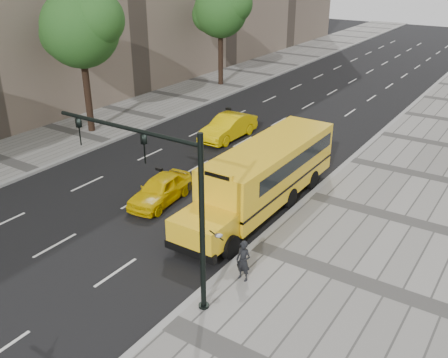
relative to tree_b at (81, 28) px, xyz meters
The scene contains 12 objects.
ground 12.50m from the tree_b, ahead, with size 140.00×140.00×0.00m, color black.
sidewalk_museum 23.43m from the tree_b, ahead, with size 12.00×140.00×0.15m, color gray.
sidewalk_far 6.88m from the tree_b, 123.04° to the right, with size 6.00×140.00×0.15m, color gray.
curb_museum 17.78m from the tree_b, ahead, with size 0.30×140.00×0.15m, color gray.
curb_far 7.26m from the tree_b, 20.75° to the right, with size 0.30×140.00×0.15m, color gray.
tree_b is the anchor object (origin of this frame).
tree_c 15.73m from the tree_b, 90.02° to the left, with size 5.21×4.63×8.88m.
school_bus 15.99m from the tree_b, 10.43° to the right, with size 2.96×11.56×3.19m.
taxi_near 13.36m from the tree_b, 27.16° to the right, with size 1.60×3.98×1.36m, color #EFC602.
taxi_far 11.07m from the tree_b, 26.39° to the left, with size 1.64×4.69×1.55m, color #EFC602.
pedestrian 20.27m from the tree_b, 26.87° to the right, with size 0.58×0.38×1.60m, color black.
traffic_signal 19.20m from the tree_b, 34.83° to the right, with size 6.18×0.36×6.40m.
Camera 1 is at (14.70, -20.95, 11.15)m, focal length 40.00 mm.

